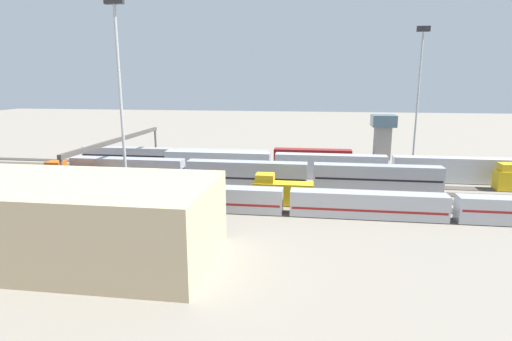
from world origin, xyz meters
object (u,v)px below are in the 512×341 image
train_on_track_0 (213,157)px  train_on_track_7 (210,198)px  train_on_track_5 (70,177)px  train_on_track_4 (247,174)px  control_tower (383,133)px  light_mast_0 (419,82)px  signal_gantry (119,143)px  light_mast_1 (120,83)px  train_on_track_6 (281,192)px  train_on_track_2 (330,166)px

train_on_track_0 → train_on_track_7: train_on_track_0 is taller
train_on_track_5 → train_on_track_4: same height
train_on_track_4 → control_tower: bearing=-131.3°
train_on_track_5 → light_mast_0: (-69.09, -27.61, 17.69)m
control_tower → train_on_track_7: bearing=55.8°
train_on_track_7 → signal_gantry: 29.93m
train_on_track_0 → light_mast_1: (4.18, 37.92, 17.78)m
train_on_track_6 → control_tower: size_ratio=0.86×
train_on_track_5 → light_mast_1: size_ratio=0.31×
train_on_track_7 → train_on_track_4: 15.39m
train_on_track_2 → train_on_track_4: size_ratio=1.00×
light_mast_1 → signal_gantry: size_ratio=0.80×
train_on_track_7 → control_tower: (-33.56, -49.30, 4.84)m
control_tower → signal_gantry: bearing=29.1°
train_on_track_0 → train_on_track_2: size_ratio=0.93×
train_on_track_4 → light_mast_0: light_mast_0 is taller
light_mast_1 → train_on_track_5: bearing=-36.0°
train_on_track_5 → control_tower: control_tower is taller
train_on_track_0 → train_on_track_6: train_on_track_6 is taller
train_on_track_2 → light_mast_1: size_ratio=2.24×
train_on_track_4 → control_tower: size_ratio=6.17×
light_mast_0 → control_tower: 18.29m
train_on_track_2 → control_tower: 28.41m
train_on_track_0 → train_on_track_6: 35.56m
train_on_track_4 → light_mast_1: bearing=48.6°
train_on_track_0 → light_mast_0: size_ratio=2.08×
train_on_track_0 → signal_gantry: 23.95m
train_on_track_2 → train_on_track_0: bearing=-19.9°
train_on_track_2 → light_mast_1: bearing=41.2°
train_on_track_4 → signal_gantry: (26.99, -2.50, 5.13)m
control_tower → train_on_track_6: bearing=62.9°
train_on_track_2 → light_mast_0: (-19.42, -12.61, 17.23)m
train_on_track_2 → control_tower: size_ratio=6.17×
train_on_track_0 → train_on_track_6: (-19.09, 30.00, 0.05)m
train_on_track_0 → control_tower: size_ratio=5.74×
signal_gantry → control_tower: control_tower is taller
train_on_track_5 → train_on_track_4: bearing=-171.5°
light_mast_1 → train_on_track_2: bearing=-138.8°
light_mast_1 → signal_gantry: (11.17, -20.42, -12.16)m
train_on_track_2 → train_on_track_5: (49.67, 15.00, -0.46)m
train_on_track_0 → train_on_track_2: bearing=160.1°
train_on_track_6 → train_on_track_7: train_on_track_6 is taller
train_on_track_2 → signal_gantry: bearing=9.9°
train_on_track_2 → control_tower: (-14.11, -24.30, 4.21)m
light_mast_0 → control_tower: (5.32, -11.69, -13.02)m
control_tower → train_on_track_5: bearing=31.6°
train_on_track_4 → light_mast_0: size_ratio=2.24×
train_on_track_2 → light_mast_0: light_mast_0 is taller
light_mast_0 → signal_gantry: bearing=17.8°
train_on_track_0 → train_on_track_2: 29.44m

